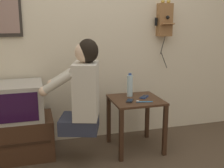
% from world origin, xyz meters
% --- Properties ---
extents(wall_back, '(6.80, 0.05, 2.55)m').
position_xyz_m(wall_back, '(0.00, 1.13, 1.27)').
color(wall_back, beige).
rests_on(wall_back, ground_plane).
extents(side_table, '(0.52, 0.51, 0.56)m').
position_xyz_m(side_table, '(0.33, 0.67, 0.44)').
color(side_table, '#422819').
rests_on(side_table, ground_plane).
extents(person, '(0.59, 0.49, 0.88)m').
position_xyz_m(person, '(-0.25, 0.55, 0.73)').
color(person, '#2D3347').
rests_on(person, ground_plane).
extents(tv_stand, '(0.76, 0.47, 0.41)m').
position_xyz_m(tv_stand, '(-0.91, 0.82, 0.21)').
color(tv_stand, '#422819').
rests_on(tv_stand, ground_plane).
extents(television, '(0.57, 0.48, 0.35)m').
position_xyz_m(television, '(-0.90, 0.83, 0.59)').
color(television, '#ADA89E').
rests_on(television, tv_stand).
extents(wall_phone_antique, '(0.20, 0.19, 0.78)m').
position_xyz_m(wall_phone_antique, '(0.81, 1.04, 1.36)').
color(wall_phone_antique, olive).
extents(framed_picture, '(0.38, 0.03, 0.51)m').
position_xyz_m(framed_picture, '(-0.95, 1.09, 1.45)').
color(framed_picture, '#2D2823').
extents(cell_phone_held, '(0.11, 0.14, 0.01)m').
position_xyz_m(cell_phone_held, '(0.24, 0.60, 0.56)').
color(cell_phone_held, black).
rests_on(cell_phone_held, side_table).
extents(cell_phone_spare, '(0.13, 0.13, 0.01)m').
position_xyz_m(cell_phone_spare, '(0.43, 0.69, 0.56)').
color(cell_phone_spare, navy).
rests_on(cell_phone_spare, side_table).
extents(water_bottle, '(0.06, 0.06, 0.25)m').
position_xyz_m(water_bottle, '(0.30, 0.78, 0.68)').
color(water_bottle, silver).
rests_on(water_bottle, side_table).
extents(toothbrush, '(0.17, 0.04, 0.02)m').
position_xyz_m(toothbrush, '(0.36, 0.53, 0.57)').
color(toothbrush, '#338CD8').
rests_on(toothbrush, side_table).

